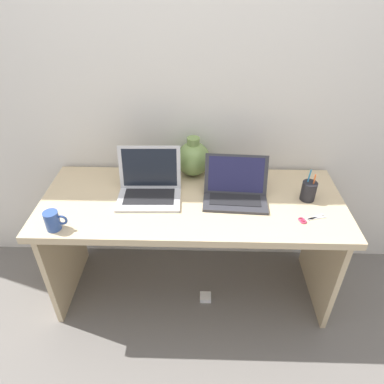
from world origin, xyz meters
TOP-DOWN VIEW (x-y plane):
  - ground_plane at (0.00, 0.00)m, footprint 6.00×6.00m
  - back_wall at (0.00, 0.37)m, footprint 4.40×0.04m
  - desk at (0.00, 0.00)m, footprint 1.64×0.65m
  - laptop_left at (-0.23, 0.05)m, footprint 0.34×0.26m
  - laptop_right at (0.23, 0.04)m, footprint 0.35×0.26m
  - green_vase at (0.00, 0.27)m, footprint 0.20×0.20m
  - coffee_mug at (-0.66, -0.26)m, footprint 0.11×0.07m
  - pen_cup at (0.62, 0.02)m, footprint 0.08×0.08m
  - scissors at (0.58, -0.16)m, footprint 0.15×0.08m
  - power_brick at (0.09, -0.09)m, footprint 0.07×0.07m

SIDE VIEW (x-z plane):
  - ground_plane at x=0.00m, z-range 0.00..0.00m
  - power_brick at x=0.09m, z-range 0.00..0.03m
  - desk at x=0.00m, z-range 0.22..0.94m
  - scissors at x=0.58m, z-range 0.72..0.73m
  - coffee_mug at x=-0.66m, z-range 0.72..0.82m
  - pen_cup at x=0.62m, z-range 0.69..0.86m
  - laptop_right at x=0.23m, z-range 0.67..0.89m
  - laptop_left at x=-0.23m, z-range 0.66..0.92m
  - green_vase at x=0.00m, z-range 0.71..0.94m
  - back_wall at x=0.00m, z-range 0.00..2.40m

